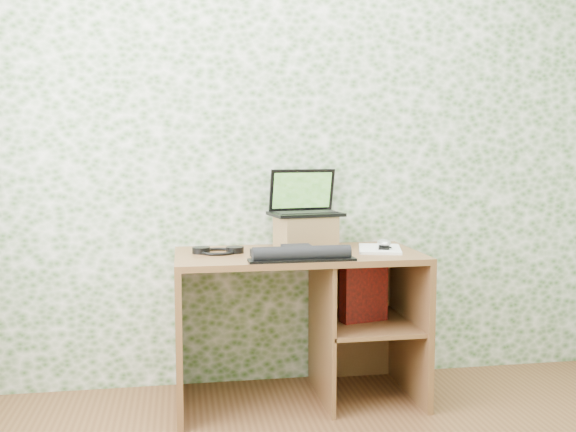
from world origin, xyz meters
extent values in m
plane|color=white|center=(0.00, 1.75, 1.30)|extent=(3.50, 0.00, 3.50)
cube|color=brown|center=(0.00, 1.44, 0.73)|extent=(1.20, 0.60, 0.03)
cube|color=brown|center=(-0.58, 1.44, 0.36)|extent=(0.03, 0.60, 0.72)
cube|color=brown|center=(0.58, 1.44, 0.36)|extent=(0.03, 0.60, 0.72)
cube|color=brown|center=(0.12, 1.44, 0.36)|extent=(0.02, 0.56, 0.72)
cube|color=brown|center=(0.35, 1.44, 0.38)|extent=(0.46, 0.56, 0.02)
cube|color=brown|center=(0.36, 1.73, 0.36)|extent=(0.48, 0.02, 0.72)
cube|color=olive|center=(0.07, 1.58, 0.83)|extent=(0.31, 0.28, 0.17)
cube|color=black|center=(0.07, 1.58, 0.93)|extent=(0.39, 0.30, 0.02)
cube|color=black|center=(0.07, 1.58, 0.94)|extent=(0.32, 0.18, 0.00)
cube|color=black|center=(0.07, 1.68, 1.04)|extent=(0.36, 0.12, 0.22)
cube|color=#1F5217|center=(0.07, 1.67, 1.04)|extent=(0.32, 0.10, 0.19)
cube|color=black|center=(-0.03, 1.31, 0.77)|extent=(0.43, 0.16, 0.03)
cube|color=black|center=(-0.03, 1.31, 0.78)|extent=(0.14, 0.14, 0.05)
cylinder|color=black|center=(-0.03, 1.20, 0.78)|extent=(0.45, 0.08, 0.07)
cube|color=black|center=(-0.03, 1.20, 0.76)|extent=(0.49, 0.11, 0.01)
torus|color=black|center=(-0.39, 1.49, 0.76)|extent=(0.20, 0.20, 0.02)
cylinder|color=black|center=(-0.47, 1.49, 0.77)|extent=(0.09, 0.09, 0.03)
cylinder|color=black|center=(-0.31, 1.48, 0.77)|extent=(0.09, 0.09, 0.03)
cube|color=white|center=(0.42, 1.44, 0.76)|extent=(0.28, 0.34, 0.01)
ellipsoid|color=silver|center=(0.43, 1.41, 0.78)|extent=(0.09, 0.12, 0.04)
cylinder|color=black|center=(0.46, 1.47, 0.77)|extent=(0.03, 0.13, 0.01)
cube|color=#9C130E|center=(0.34, 1.44, 0.53)|extent=(0.25, 0.13, 0.29)
camera|label=1|loc=(-0.57, -1.63, 1.25)|focal=40.00mm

